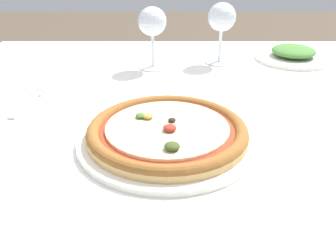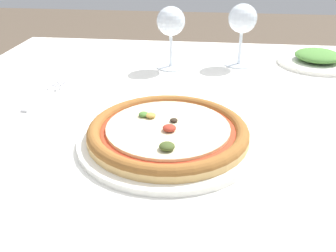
{
  "view_description": "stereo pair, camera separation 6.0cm",
  "coord_description": "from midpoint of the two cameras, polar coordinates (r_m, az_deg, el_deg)",
  "views": [
    {
      "loc": [
        -0.11,
        -0.73,
        1.05
      ],
      "look_at": [
        -0.11,
        -0.19,
        0.77
      ],
      "focal_mm": 40.0,
      "sensor_mm": 36.0,
      "label": 1
    },
    {
      "loc": [
        -0.05,
        -0.72,
        1.05
      ],
      "look_at": [
        -0.11,
        -0.19,
        0.77
      ],
      "focal_mm": 40.0,
      "sensor_mm": 36.0,
      "label": 2
    }
  ],
  "objects": [
    {
      "name": "wine_glass_far_left",
      "position": [
        0.99,
        6.53,
        15.72
      ],
      "size": [
        0.08,
        0.08,
        0.15
      ],
      "color": "silver",
      "rests_on": "dining_table"
    },
    {
      "name": "side_plate",
      "position": [
        1.08,
        17.11,
        10.34
      ],
      "size": [
        0.2,
        0.2,
        0.04
      ],
      "color": "white",
      "rests_on": "dining_table"
    },
    {
      "name": "fork",
      "position": [
        0.83,
        -21.94,
        3.71
      ],
      "size": [
        0.04,
        0.17,
        0.0
      ],
      "color": "silver",
      "rests_on": "dining_table"
    },
    {
      "name": "dining_table",
      "position": [
        0.83,
        5.81,
        -1.57
      ],
      "size": [
        1.28,
        0.91,
        0.74
      ],
      "color": "brown",
      "rests_on": "ground_plane"
    },
    {
      "name": "pizza_plate",
      "position": [
        0.61,
        -2.84,
        -1.17
      ],
      "size": [
        0.3,
        0.3,
        0.04
      ],
      "color": "white",
      "rests_on": "dining_table"
    },
    {
      "name": "wine_glass_far_right",
      "position": [
        0.94,
        -4.19,
        15.16
      ],
      "size": [
        0.07,
        0.07,
        0.15
      ],
      "color": "silver",
      "rests_on": "dining_table"
    }
  ]
}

